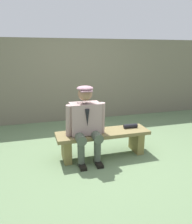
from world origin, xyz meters
TOP-DOWN VIEW (x-y plane):
  - ground_plane at (0.00, 0.00)m, footprint 30.00×30.00m
  - bench at (0.00, 0.00)m, footprint 1.56×0.44m
  - seated_man at (0.30, 0.05)m, footprint 0.65×0.58m
  - rolled_magazine at (-0.52, -0.04)m, footprint 0.25×0.08m
  - stadium_wall at (0.00, -2.29)m, footprint 12.00×0.24m

SIDE VIEW (x-z plane):
  - ground_plane at x=0.00m, z-range 0.00..0.00m
  - bench at x=0.00m, z-range 0.09..0.52m
  - rolled_magazine at x=-0.52m, z-range 0.43..0.50m
  - seated_man at x=0.30m, z-range 0.06..1.27m
  - stadium_wall at x=0.00m, z-range 0.00..2.03m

